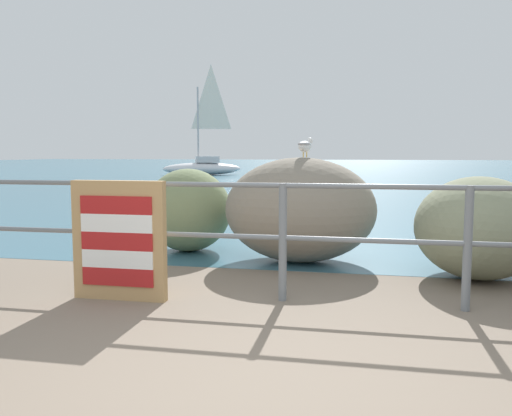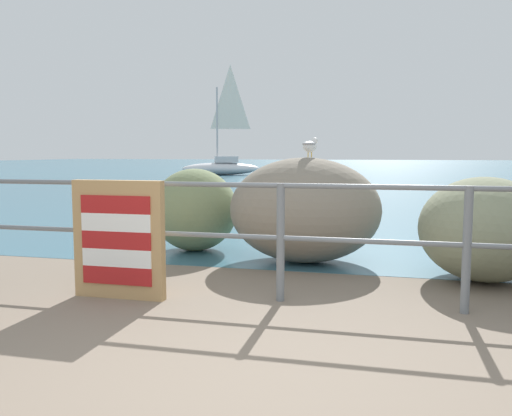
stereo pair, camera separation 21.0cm
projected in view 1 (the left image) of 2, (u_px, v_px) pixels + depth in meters
name	position (u px, v px, depth m)	size (l,w,h in m)	color
ground_plane	(351.00, 185.00, 22.29)	(120.00, 120.00, 0.10)	#756656
sea_surface	(361.00, 166.00, 49.64)	(120.00, 90.00, 0.01)	#38667A
promenade_railing	(283.00, 227.00, 4.62)	(9.08, 0.07, 1.02)	slate
folded_deckchair_stack	(119.00, 241.00, 4.67)	(0.84, 0.10, 1.04)	tan
breakwater_boulder_main	(300.00, 210.00, 6.30)	(1.77, 1.37, 1.22)	gray
breakwater_boulder_left	(188.00, 210.00, 6.98)	(1.11, 1.09, 1.07)	#78865C
breakwater_boulder_right	(479.00, 228.00, 5.46)	(1.27, 1.45, 1.04)	gray
seagull	(305.00, 145.00, 6.29)	(0.20, 0.34, 0.23)	gold
sailboat	(203.00, 163.00, 30.41)	(4.56, 2.89, 6.16)	white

